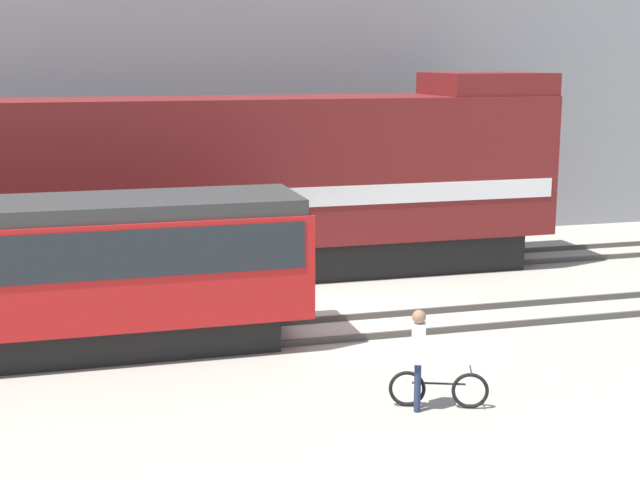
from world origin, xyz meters
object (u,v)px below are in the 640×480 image
object	(u,v)px
streetcar	(32,269)
bicycle	(439,389)
freight_locomotive	(196,186)
person	(418,350)

from	to	relation	value
streetcar	bicycle	distance (m)	8.05
freight_locomotive	person	world-z (taller)	freight_locomotive
bicycle	freight_locomotive	bearing A→B (deg)	105.19
freight_locomotive	bicycle	xyz separation A→B (m)	(2.67, -9.82, -2.17)
freight_locomotive	person	distance (m)	10.19
person	bicycle	bearing A→B (deg)	1.20
person	streetcar	bearing A→B (deg)	143.92
bicycle	person	world-z (taller)	person
bicycle	streetcar	bearing A→B (deg)	145.59
freight_locomotive	streetcar	bearing A→B (deg)	-125.93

